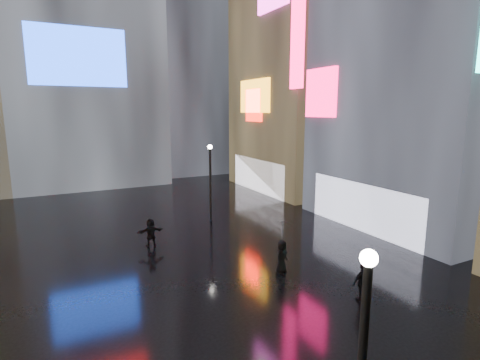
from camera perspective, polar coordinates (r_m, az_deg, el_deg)
ground at (r=21.69m, az=-9.82°, el=-9.57°), size 140.00×140.00×0.00m
building_right_far at (r=37.31m, az=9.91°, el=20.56°), size 10.28×12.00×28.00m
tower_flank_right at (r=48.84m, az=-9.50°, el=21.77°), size 12.00×12.00×34.00m
lamp_far at (r=25.00m, az=-4.53°, el=0.24°), size 0.30×0.30×5.20m
pedestrian_3 at (r=15.95m, az=18.20°, el=-14.61°), size 0.93×0.46×1.54m
pedestrian_4 at (r=17.70m, az=6.35°, el=-11.51°), size 0.90×0.79×1.56m
pedestrian_5 at (r=21.37m, az=-13.45°, el=-7.81°), size 1.45×0.46×1.56m
umbrella_2 at (r=17.27m, az=6.43°, el=-7.66°), size 1.32×1.33×0.95m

